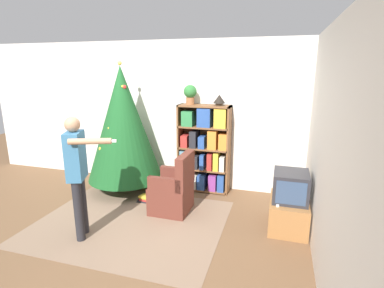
# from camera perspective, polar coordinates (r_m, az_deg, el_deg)

# --- Properties ---
(ground_plane) EXTENTS (14.00, 14.00, 0.00)m
(ground_plane) POSITION_cam_1_polar(r_m,az_deg,el_deg) (4.27, -11.97, -15.86)
(ground_plane) COLOR brown
(wall_back) EXTENTS (8.00, 0.10, 2.60)m
(wall_back) POSITION_cam_1_polar(r_m,az_deg,el_deg) (5.49, -3.29, 5.62)
(wall_back) COLOR silver
(wall_back) RESTS_ON ground_plane
(wall_right) EXTENTS (0.10, 8.00, 2.60)m
(wall_right) POSITION_cam_1_polar(r_m,az_deg,el_deg) (3.36, 24.86, -1.25)
(wall_right) COLOR silver
(wall_right) RESTS_ON ground_plane
(area_rug) EXTENTS (2.59, 2.09, 0.01)m
(area_rug) POSITION_cam_1_polar(r_m,az_deg,el_deg) (4.47, -11.57, -14.33)
(area_rug) COLOR #7F6651
(area_rug) RESTS_ON ground_plane
(bookshelf) EXTENTS (0.89, 0.32, 1.52)m
(bookshelf) POSITION_cam_1_polar(r_m,az_deg,el_deg) (5.19, 2.42, -1.09)
(bookshelf) COLOR brown
(bookshelf) RESTS_ON ground_plane
(tv_stand) EXTENTS (0.50, 0.71, 0.41)m
(tv_stand) POSITION_cam_1_polar(r_m,az_deg,el_deg) (4.37, 17.85, -12.50)
(tv_stand) COLOR #996638
(tv_stand) RESTS_ON ground_plane
(television) EXTENTS (0.45, 0.49, 0.39)m
(television) POSITION_cam_1_polar(r_m,az_deg,el_deg) (4.21, 18.27, -7.64)
(television) COLOR #28282D
(television) RESTS_ON tv_stand
(game_remote) EXTENTS (0.04, 0.12, 0.02)m
(game_remote) POSITION_cam_1_polar(r_m,az_deg,el_deg) (4.08, 16.00, -10.97)
(game_remote) COLOR white
(game_remote) RESTS_ON tv_stand
(christmas_tree) EXTENTS (1.29, 1.29, 2.24)m
(christmas_tree) POSITION_cam_1_polar(r_m,az_deg,el_deg) (5.27, -12.98, 3.72)
(christmas_tree) COLOR #4C3323
(christmas_tree) RESTS_ON ground_plane
(armchair) EXTENTS (0.57, 0.56, 0.92)m
(armchair) POSITION_cam_1_polar(r_m,az_deg,el_deg) (4.56, -3.54, -8.99)
(armchair) COLOR brown
(armchair) RESTS_ON ground_plane
(standing_person) EXTENTS (0.72, 0.44, 1.57)m
(standing_person) POSITION_cam_1_polar(r_m,az_deg,el_deg) (3.94, -20.99, -4.39)
(standing_person) COLOR #232328
(standing_person) RESTS_ON ground_plane
(potted_plant) EXTENTS (0.22, 0.22, 0.33)m
(potted_plant) POSITION_cam_1_polar(r_m,az_deg,el_deg) (5.11, -0.35, 9.66)
(potted_plant) COLOR #935B38
(potted_plant) RESTS_ON bookshelf
(table_lamp) EXTENTS (0.20, 0.20, 0.18)m
(table_lamp) POSITION_cam_1_polar(r_m,az_deg,el_deg) (4.99, 5.21, 8.47)
(table_lamp) COLOR #473828
(table_lamp) RESTS_ON bookshelf
(book_pile_near_tree) EXTENTS (0.23, 0.18, 0.11)m
(book_pile_near_tree) POSITION_cam_1_polar(r_m,az_deg,el_deg) (5.03, -8.91, -10.23)
(book_pile_near_tree) COLOR #232328
(book_pile_near_tree) RESTS_ON ground_plane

